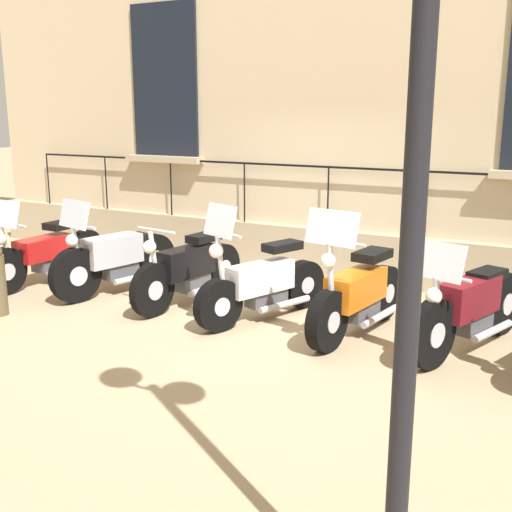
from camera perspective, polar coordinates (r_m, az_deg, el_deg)
ground_plane at (r=7.60m, az=0.73°, el=-5.56°), size 60.00×60.00×0.00m
building_facade at (r=9.50m, az=7.94°, el=21.03°), size 0.82×13.07×7.74m
motorcycle_red at (r=9.46m, az=-18.50°, el=0.25°), size 2.13×0.73×1.28m
motorcycle_silver at (r=8.69m, az=-12.70°, el=-0.28°), size 1.95×0.82×1.33m
motorcycle_black at (r=8.05m, az=-6.12°, el=-1.28°), size 1.98×0.65×1.06m
motorcycle_white at (r=7.41m, az=0.54°, el=-2.61°), size 1.86×0.90×1.44m
motorcycle_orange at (r=7.01m, az=9.18°, el=-3.55°), size 1.94×0.75×1.47m
motorcycle_maroon at (r=6.82m, az=18.84°, el=-4.51°), size 2.04×0.91×1.24m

